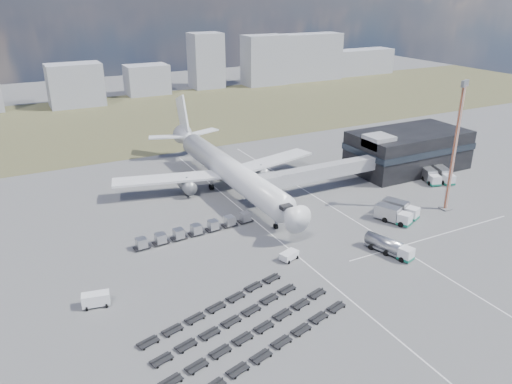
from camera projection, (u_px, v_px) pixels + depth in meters
name	position (u px, v px, depth m)	size (l,w,h in m)	color
ground	(300.00, 248.00, 90.93)	(420.00, 420.00, 0.00)	#565659
grass_strip	(138.00, 119.00, 181.20)	(420.00, 90.00, 0.01)	#444229
lane_markings	(334.00, 230.00, 97.57)	(47.12, 110.00, 0.01)	silver
terminal	(408.00, 149.00, 129.05)	(30.40, 16.40, 11.00)	black
jet_bridge	(312.00, 174.00, 112.58)	(30.30, 3.80, 7.05)	#939399
airliner	(226.00, 168.00, 115.49)	(51.59, 64.53, 17.62)	white
skyline	(166.00, 72.00, 221.48)	(300.70, 25.18, 25.04)	#999BA7
fuel_tanker	(389.00, 246.00, 88.49)	(4.81, 9.37, 2.94)	white
pushback_tug	(289.00, 256.00, 86.72)	(3.34, 1.88, 1.50)	white
utility_van	(96.00, 300.00, 73.91)	(4.00, 1.81, 2.16)	white
catering_truck	(224.00, 169.00, 125.48)	(5.18, 7.55, 3.21)	white
service_trucks_near	(397.00, 212.00, 101.80)	(8.57, 9.20, 2.97)	white
service_trucks_far	(437.00, 175.00, 121.64)	(8.11, 8.85, 2.92)	white
uld_row	(196.00, 230.00, 95.30)	(24.68, 3.38, 1.91)	black
baggage_dollies	(241.00, 328.00, 68.97)	(31.57, 21.02, 0.69)	black
floodlight_mast	(455.00, 148.00, 101.73)	(2.60, 2.12, 27.42)	#AA411B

